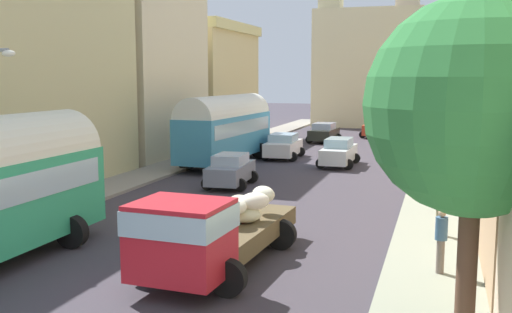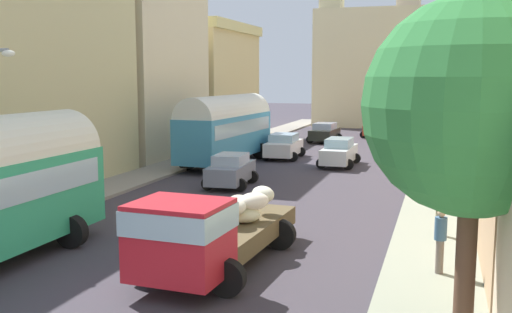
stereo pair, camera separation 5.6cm
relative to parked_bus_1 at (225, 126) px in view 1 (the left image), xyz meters
name	(u,v)px [view 1 (the left image)]	position (x,y,z in m)	size (l,w,h in m)	color
ground_plane	(306,167)	(4.77, 0.46, -2.27)	(154.00, 154.00, 0.00)	#3B363E
sidewalk_left	(190,160)	(-2.48, 0.46, -2.20)	(2.50, 70.00, 0.14)	gray
sidewalk_right	(437,172)	(12.02, 0.46, -2.20)	(2.50, 70.00, 0.14)	gray
building_left_1	(15,70)	(-5.74, -10.76, 3.20)	(4.41, 14.15, 10.88)	#CBC38A
building_left_2	(137,45)	(-6.71, 1.81, 4.93)	(6.56, 9.46, 14.32)	beige
building_left_3	(204,81)	(-6.73, 12.98, 2.49)	(6.59, 10.99, 9.45)	#D8C487
building_right_3	(499,50)	(15.76, 12.76, 4.77)	(5.49, 14.84, 14.01)	beige
building_right_4	(480,64)	(15.38, 27.34, 4.05)	(4.65, 13.36, 12.57)	tan
distant_church	(369,59)	(4.77, 29.18, 4.65)	(10.83, 6.01, 20.43)	beige
parked_bus_1	(225,126)	(0.00, 0.00, 0.00)	(3.54, 9.24, 4.09)	teal
cargo_truck_0	(210,230)	(6.43, -18.32, -1.09)	(3.27, 6.94, 2.26)	#AF1A25
car_0	(339,152)	(6.51, 1.38, -1.45)	(2.17, 4.20, 1.62)	silver
car_1	(374,128)	(6.65, 18.48, -1.46)	(2.17, 3.95, 1.60)	#AE3620
car_2	(231,170)	(2.71, -6.56, -1.48)	(2.29, 3.74, 1.55)	gray
car_3	(283,146)	(2.63, 3.42, -1.47)	(2.41, 4.00, 1.58)	silver
car_4	(324,132)	(3.30, 13.42, -1.50)	(2.41, 4.08, 1.52)	#282B23
pedestrian_0	(440,207)	(12.16, -13.04, -1.23)	(0.35, 0.35, 1.80)	#7C7452
pedestrian_1	(441,239)	(12.21, -16.86, -1.22)	(0.43, 0.43, 1.82)	#72645B
roadside_tree_0	(475,107)	(12.67, -20.75, 2.36)	(4.10, 4.10, 6.69)	brown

